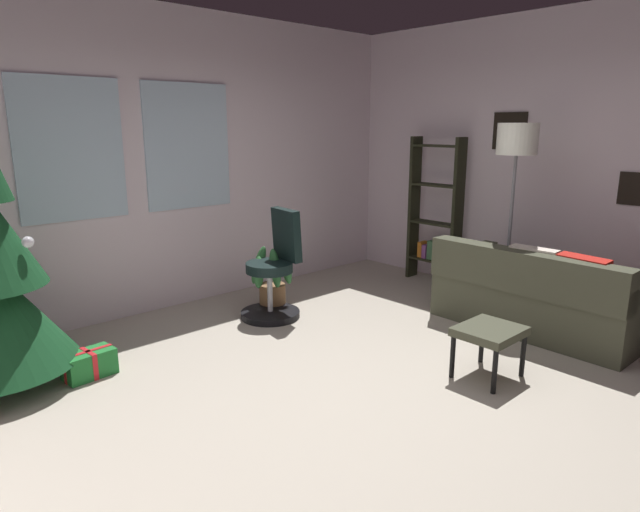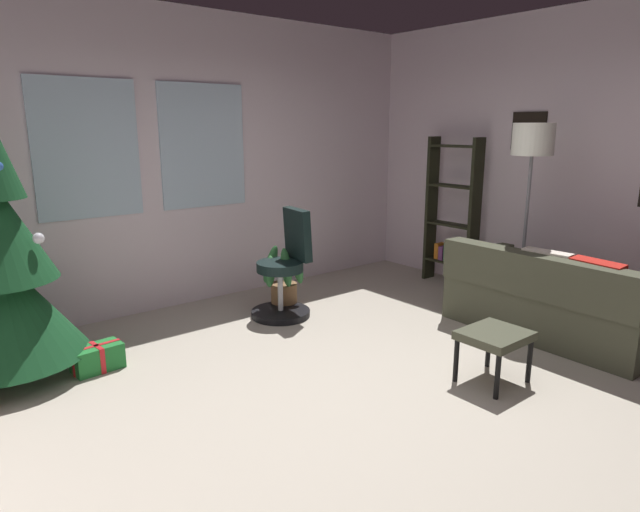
{
  "view_description": "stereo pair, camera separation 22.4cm",
  "coord_description": "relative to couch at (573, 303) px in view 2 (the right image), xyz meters",
  "views": [
    {
      "loc": [
        -2.61,
        -2.28,
        1.78
      ],
      "look_at": [
        -0.26,
        0.26,
        0.95
      ],
      "focal_mm": 30.75,
      "sensor_mm": 36.0,
      "label": 1
    },
    {
      "loc": [
        -2.44,
        -2.43,
        1.78
      ],
      "look_at": [
        -0.26,
        0.26,
        0.95
      ],
      "focal_mm": 30.75,
      "sensor_mm": 36.0,
      "label": 2
    }
  ],
  "objects": [
    {
      "name": "bookshelf",
      "position": [
        0.42,
        1.66,
        0.46
      ],
      "size": [
        0.18,
        0.64,
        1.66
      ],
      "color": "black",
      "rests_on": "ground_plane"
    },
    {
      "name": "ground_plane",
      "position": [
        -2.14,
        0.29,
        -0.32
      ],
      "size": [
        5.56,
        5.21,
        0.1
      ],
      "primitive_type": "cube",
      "color": "#B1A797"
    },
    {
      "name": "wall_back_with_windows",
      "position": [
        -2.16,
        2.94,
        1.17
      ],
      "size": [
        5.56,
        0.12,
        2.87
      ],
      "color": "silver",
      "rests_on": "ground_plane"
    },
    {
      "name": "floor_lamp",
      "position": [
        -0.04,
        0.49,
        1.26
      ],
      "size": [
        0.36,
        0.36,
        1.8
      ],
      "color": "slate",
      "rests_on": "ground_plane"
    },
    {
      "name": "gift_box_green",
      "position": [
        -3.49,
        1.84,
        -0.18
      ],
      "size": [
        0.36,
        0.23,
        0.2
      ],
      "color": "#1E722D",
      "rests_on": "ground_plane"
    },
    {
      "name": "wall_right_with_frames",
      "position": [
        0.69,
        0.29,
        1.16
      ],
      "size": [
        0.12,
        5.21,
        2.87
      ],
      "color": "silver",
      "rests_on": "ground_plane"
    },
    {
      "name": "potted_plant",
      "position": [
        -1.6,
        2.12,
        -0.0
      ],
      "size": [
        0.44,
        0.38,
        0.66
      ],
      "color": "brown",
      "rests_on": "ground_plane"
    },
    {
      "name": "footstool",
      "position": [
        -1.37,
        -0.12,
        0.05
      ],
      "size": [
        0.45,
        0.39,
        0.38
      ],
      "color": "#414332",
      "rests_on": "ground_plane"
    },
    {
      "name": "couch",
      "position": [
        0.0,
        0.0,
        0.0
      ],
      "size": [
        1.58,
        1.76,
        0.78
      ],
      "color": "#414332",
      "rests_on": "ground_plane"
    },
    {
      "name": "office_chair",
      "position": [
        -1.69,
        1.95,
        0.13
      ],
      "size": [
        0.56,
        0.56,
        1.02
      ],
      "color": "black",
      "rests_on": "ground_plane"
    }
  ]
}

